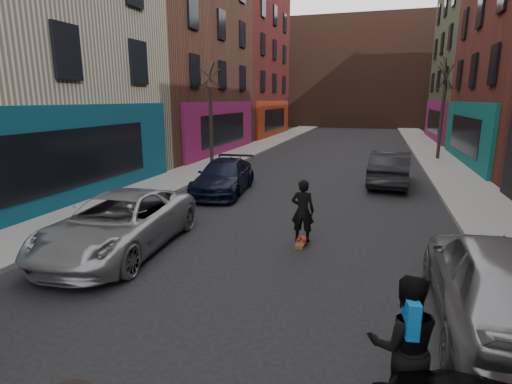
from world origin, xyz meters
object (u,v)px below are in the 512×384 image
Objects in this scene: pedestrian at (404,345)px; skateboarder at (303,211)px; parked_left_end at (224,177)px; parked_right_far at (502,282)px; skateboard at (302,243)px; parked_right_end at (390,168)px; parked_left_far at (119,223)px; tree_left_far at (210,105)px; tree_right_far at (443,101)px.

skateboarder is at bearing -76.95° from pedestrian.
parked_left_end is 2.79× the size of skateboarder.
parked_right_far reaches higher than skateboard.
parked_right_end is 2.59× the size of pedestrian.
parked_left_far is 6.33× the size of skateboard.
parked_right_end is (6.60, 10.01, 0.04)m from parked_left_far.
pedestrian is (-0.20, -13.58, 0.14)m from parked_right_end.
tree_left_far reaches higher than parked_right_end.
parked_right_far is 2.79× the size of pedestrian.
tree_right_far is 20.99m from parked_left_far.
tree_right_far is at bearing -93.52° from parked_right_far.
parked_right_end is at bearing -104.47° from skateboarder.
tree_right_far is 8.50× the size of skateboard.
parked_right_end is 5.67× the size of skateboard.
pedestrian is at bearing -60.12° from tree_left_far.
tree_left_far reaches higher than parked_left_far.
parked_right_far reaches higher than parked_left_end.
tree_left_far is 0.96× the size of tree_right_far.
parked_right_end is (-1.40, 11.29, -0.09)m from parked_right_far.
parked_right_far is 3.01× the size of skateboarder.
parked_left_end is at bearing -44.09° from parked_right_far.
tree_right_far reaches higher than skateboard.
parked_right_far is 2.79m from pedestrian.
tree_right_far reaches higher than skateboarder.
parked_left_far is at bearing -157.29° from skateboard.
parked_left_far is (-9.60, -18.45, -2.83)m from tree_right_far.
parked_right_far is at bearing 101.34° from parked_right_end.
parked_right_end is at bearing 52.10° from parked_left_far.
parked_right_far is (-1.60, -19.72, -2.70)m from tree_right_far.
parked_left_end is 6.38m from skateboarder.
parked_right_end is at bearing -81.81° from parked_right_far.
tree_right_far is at bearing 58.00° from parked_left_far.
parked_right_far is (8.00, -1.27, 0.13)m from parked_left_far.
tree_left_far is 13.11m from skateboarder.
pedestrian reaches higher than parked_left_end.
pedestrian reaches higher than parked_right_end.
skateboard is 0.49× the size of skateboarder.
skateboarder is at bearing -37.16° from parked_right_far.
skateboard is at bearing -56.42° from parked_left_end.
parked_right_end is at bearing -14.51° from tree_left_far.
parked_left_end is at bearing -128.40° from tree_right_far.
tree_right_far is at bearing -105.31° from parked_right_end.
pedestrian is (2.14, -5.24, 0.83)m from skateboard.
tree_right_far is at bearing 45.58° from parked_left_end.
skateboard is at bearing 78.59° from parked_right_end.
tree_left_far is at bearing 111.09° from parked_left_end.
tree_right_far is (12.40, 6.00, 0.15)m from tree_left_far.
skateboarder is at bearing -107.66° from tree_right_far.
parked_left_end is 5.65× the size of skateboard.
tree_left_far is 7.13m from parked_left_end.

